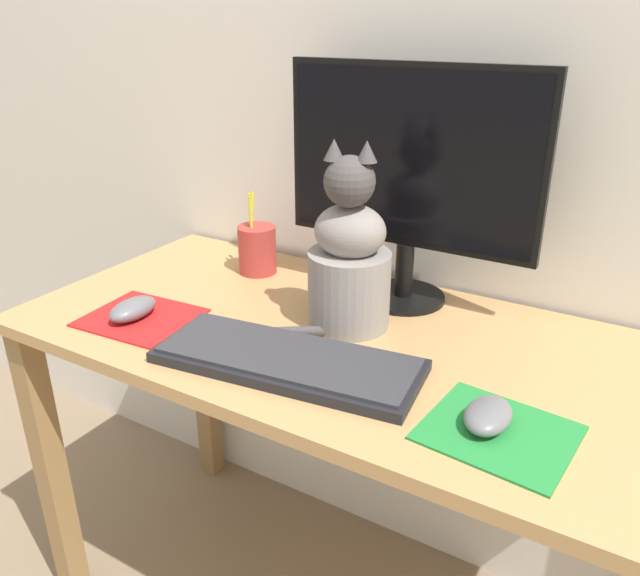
# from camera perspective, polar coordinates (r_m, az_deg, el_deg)

# --- Properties ---
(wall_back) EXTENTS (7.00, 0.04, 2.50)m
(wall_back) POSITION_cam_1_polar(r_m,az_deg,el_deg) (1.30, 10.73, 22.52)
(wall_back) COLOR silver
(wall_back) RESTS_ON ground_plane
(desk) EXTENTS (1.27, 0.59, 0.73)m
(desk) POSITION_cam_1_polar(r_m,az_deg,el_deg) (1.19, 2.81, -9.28)
(desk) COLOR tan
(desk) RESTS_ON ground_plane
(monitor) EXTENTS (0.51, 0.17, 0.46)m
(monitor) POSITION_cam_1_polar(r_m,az_deg,el_deg) (1.21, 8.20, 10.42)
(monitor) COLOR black
(monitor) RESTS_ON desk
(keyboard) EXTENTS (0.46, 0.22, 0.02)m
(keyboard) POSITION_cam_1_polar(r_m,az_deg,el_deg) (1.04, -2.96, -6.57)
(keyboard) COLOR black
(keyboard) RESTS_ON desk
(mousepad_left) EXTENTS (0.21, 0.19, 0.00)m
(mousepad_left) POSITION_cam_1_polar(r_m,az_deg,el_deg) (1.24, -16.07, -2.62)
(mousepad_left) COLOR red
(mousepad_left) RESTS_ON desk
(mousepad_right) EXTENTS (0.21, 0.19, 0.00)m
(mousepad_right) POSITION_cam_1_polar(r_m,az_deg,el_deg) (0.92, 16.00, -12.59)
(mousepad_right) COLOR #238438
(mousepad_right) RESTS_ON desk
(computer_mouse_left) EXTENTS (0.06, 0.10, 0.04)m
(computer_mouse_left) POSITION_cam_1_polar(r_m,az_deg,el_deg) (1.23, -16.74, -1.86)
(computer_mouse_left) COLOR slate
(computer_mouse_left) RESTS_ON mousepad_left
(computer_mouse_right) EXTENTS (0.06, 0.10, 0.03)m
(computer_mouse_right) POSITION_cam_1_polar(r_m,az_deg,el_deg) (0.92, 15.12, -11.17)
(computer_mouse_right) COLOR slate
(computer_mouse_right) RESTS_ON mousepad_right
(cat) EXTENTS (0.20, 0.23, 0.35)m
(cat) POSITION_cam_1_polar(r_m,az_deg,el_deg) (1.12, 2.65, 2.52)
(cat) COLOR gray
(cat) RESTS_ON desk
(pen_cup) EXTENTS (0.08, 0.08, 0.18)m
(pen_cup) POSITION_cam_1_polar(r_m,az_deg,el_deg) (1.40, -5.77, 3.56)
(pen_cup) COLOR #B23833
(pen_cup) RESTS_ON desk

